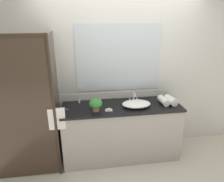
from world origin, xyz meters
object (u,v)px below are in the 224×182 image
amenity_bottle_body_wash (79,101)px  rolled_towel_middle (164,101)px  sink_basin (136,104)px  soap_dish (109,110)px  faucet (134,99)px  potted_plant (96,104)px  rolled_towel_near_edge (171,100)px  amenity_bottle_lotion (100,101)px

amenity_bottle_body_wash → rolled_towel_middle: 1.30m
sink_basin → soap_dish: sink_basin is taller
faucet → amenity_bottle_body_wash: faucet is taller
potted_plant → rolled_towel_middle: size_ratio=0.80×
rolled_towel_near_edge → rolled_towel_middle: size_ratio=0.96×
sink_basin → amenity_bottle_body_wash: 0.89m
faucet → soap_dish: 0.49m
sink_basin → rolled_towel_middle: bearing=3.9°
faucet → soap_dish: faucet is taller
sink_basin → amenity_bottle_body_wash: size_ratio=5.03×
faucet → amenity_bottle_body_wash: size_ratio=1.98×
amenity_bottle_lotion → potted_plant: bearing=-107.4°
rolled_towel_middle → amenity_bottle_body_wash: bearing=170.2°
faucet → amenity_bottle_lotion: size_ratio=2.21×
amenity_bottle_lotion → amenity_bottle_body_wash: bearing=171.8°
soap_dish → rolled_towel_middle: (0.87, 0.11, 0.04)m
soap_dish → amenity_bottle_body_wash: size_ratio=1.16×
soap_dish → rolled_towel_near_edge: 0.98m
faucet → amenity_bottle_lotion: (-0.53, 0.05, -0.02)m
soap_dish → amenity_bottle_body_wash: 0.54m
sink_basin → soap_dish: 0.44m
amenity_bottle_body_wash → amenity_bottle_lotion: amenity_bottle_body_wash is taller
potted_plant → rolled_towel_middle: potted_plant is taller
potted_plant → amenity_bottle_lotion: size_ratio=2.46×
sink_basin → rolled_towel_middle: size_ratio=1.84×
potted_plant → rolled_towel_middle: (1.05, 0.09, -0.06)m
potted_plant → amenity_bottle_lotion: bearing=72.6°
rolled_towel_near_edge → sink_basin: bearing=-178.6°
soap_dish → amenity_bottle_lotion: size_ratio=1.30×
sink_basin → potted_plant: 0.62m
rolled_towel_middle → sink_basin: bearing=-176.1°
faucet → amenity_bottle_lotion: faucet is taller
sink_basin → amenity_bottle_body_wash: bearing=163.4°
faucet → soap_dish: bearing=-150.6°
faucet → soap_dish: size_ratio=1.70×
potted_plant → amenity_bottle_body_wash: (-0.24, 0.32, -0.07)m
amenity_bottle_lotion → rolled_towel_near_edge: rolled_towel_near_edge is taller
potted_plant → faucet: bearing=20.1°
potted_plant → soap_dish: (0.18, -0.02, -0.09)m
faucet → amenity_bottle_body_wash: (-0.85, 0.09, -0.01)m
faucet → soap_dish: (-0.43, -0.24, -0.04)m
amenity_bottle_lotion → faucet: bearing=-4.9°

